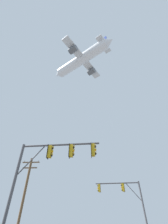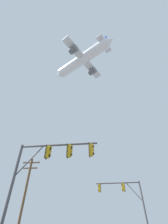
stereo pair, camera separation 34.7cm
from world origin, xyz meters
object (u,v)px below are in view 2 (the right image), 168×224
object	(u,v)px
signal_pole_near	(47,164)
airplane	(82,60)
signal_pole_far	(126,196)
utility_pole	(25,194)

from	to	relation	value
signal_pole_near	airplane	world-z (taller)	airplane
signal_pole_near	airplane	size ratio (longest dim) A/B	0.31
signal_pole_far	utility_pole	size ratio (longest dim) A/B	0.72
signal_pole_far	utility_pole	distance (m)	11.92
signal_pole_near	utility_pole	bearing A→B (deg)	119.34
airplane	signal_pole_near	bearing A→B (deg)	-91.79
utility_pole	airplane	xyz separation A→B (m)	(5.38, 11.72, 43.60)
signal_pole_near	signal_pole_far	bearing A→B (deg)	55.97
utility_pole	signal_pole_near	bearing A→B (deg)	-60.66
signal_pole_far	utility_pole	xyz separation A→B (m)	(-11.76, -1.94, -0.02)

